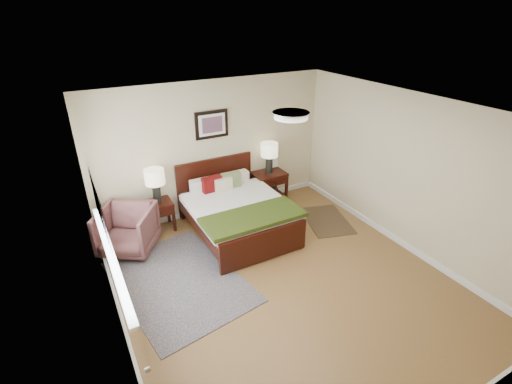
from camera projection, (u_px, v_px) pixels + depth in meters
floor at (284, 281)px, 5.42m from camera, size 5.00×5.00×0.00m
back_wall at (213, 149)px, 6.82m from camera, size 4.50×0.04×2.50m
front_wall at (461, 341)px, 2.90m from camera, size 4.50×0.04×2.50m
left_wall at (107, 256)px, 3.90m from camera, size 0.04×5.00×2.50m
right_wall at (407, 173)px, 5.82m from camera, size 0.04×5.00×2.50m
ceiling at (291, 112)px, 4.30m from camera, size 4.50×5.00×0.02m
window at (101, 215)px, 4.41m from camera, size 0.11×2.72×1.32m
ceil_fixture at (291, 115)px, 4.32m from camera, size 0.44×0.44×0.08m
bed at (236, 207)px, 6.40m from camera, size 1.63×1.96×1.06m
wall_art at (212, 125)px, 6.58m from camera, size 0.62×0.05×0.50m
nightstand_left at (159, 209)px, 6.49m from camera, size 0.46×0.41×0.55m
nightstand_right at (269, 184)px, 7.48m from camera, size 0.64×0.48×0.64m
lamp_left at (155, 180)px, 6.26m from camera, size 0.33×0.33×0.61m
lamp_right at (269, 152)px, 7.18m from camera, size 0.33×0.33×0.61m
armchair at (127, 230)px, 5.96m from camera, size 1.14×1.15×0.76m
rug_persian at (179, 281)px, 5.41m from camera, size 1.89×2.43×0.01m
rug_navy at (326, 220)px, 6.95m from camera, size 1.02×1.27×0.01m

